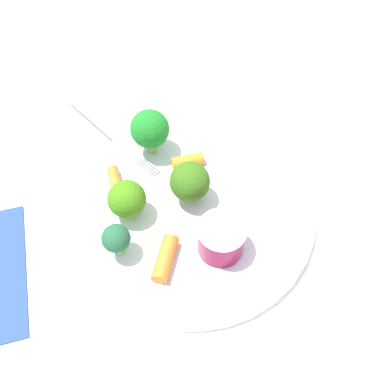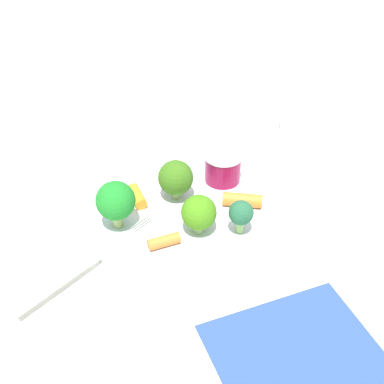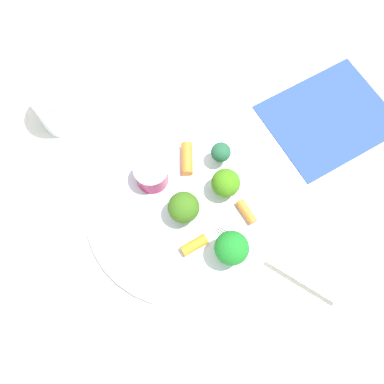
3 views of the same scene
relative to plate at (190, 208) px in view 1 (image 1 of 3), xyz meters
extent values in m
plane|color=white|center=(0.00, 0.00, -0.01)|extent=(2.40, 2.40, 0.00)
cylinder|color=white|center=(0.00, 0.00, 0.00)|extent=(0.27, 0.27, 0.01)
cylinder|color=maroon|center=(-0.03, 0.06, 0.02)|extent=(0.05, 0.05, 0.04)
cylinder|color=silver|center=(-0.03, 0.06, 0.04)|extent=(0.05, 0.05, 0.00)
cylinder|color=#8ABE5F|center=(0.07, 0.05, 0.01)|extent=(0.01, 0.01, 0.02)
sphere|color=#235939|center=(0.07, 0.05, 0.03)|extent=(0.03, 0.03, 0.03)
cylinder|color=#8CA962|center=(0.00, -0.01, 0.01)|extent=(0.01, 0.01, 0.01)
sphere|color=#366518|center=(0.00, -0.01, 0.04)|extent=(0.04, 0.04, 0.04)
cylinder|color=#99B866|center=(0.04, -0.08, 0.02)|extent=(0.01, 0.01, 0.02)
sphere|color=#1B7A24|center=(0.04, -0.08, 0.04)|extent=(0.05, 0.05, 0.05)
cylinder|color=#95B96A|center=(0.07, 0.01, 0.01)|extent=(0.01, 0.01, 0.01)
sphere|color=#3F7D16|center=(0.07, 0.01, 0.03)|extent=(0.04, 0.04, 0.04)
cylinder|color=orange|center=(0.08, -0.03, 0.01)|extent=(0.02, 0.04, 0.01)
cylinder|color=orange|center=(0.03, 0.07, 0.01)|extent=(0.03, 0.05, 0.02)
cylinder|color=orange|center=(0.00, -0.06, 0.01)|extent=(0.04, 0.02, 0.01)
cube|color=#B1B6B1|center=(0.11, -0.13, 0.01)|extent=(0.11, 0.13, 0.00)
cube|color=#B1B6B1|center=(0.04, -0.06, 0.01)|extent=(0.02, 0.02, 0.00)
cube|color=#B1B6B1|center=(0.05, -0.06, 0.01)|extent=(0.02, 0.02, 0.00)
cube|color=#B1B6B1|center=(0.05, -0.05, 0.01)|extent=(0.02, 0.02, 0.00)
cube|color=#B1B6B1|center=(0.05, -0.05, 0.01)|extent=(0.02, 0.02, 0.00)
camera|label=1|loc=(0.01, 0.26, 0.39)|focal=39.04mm
camera|label=2|loc=(0.50, -0.07, 0.40)|focal=47.94mm
camera|label=3|loc=(-0.04, -0.19, 0.58)|focal=40.08mm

